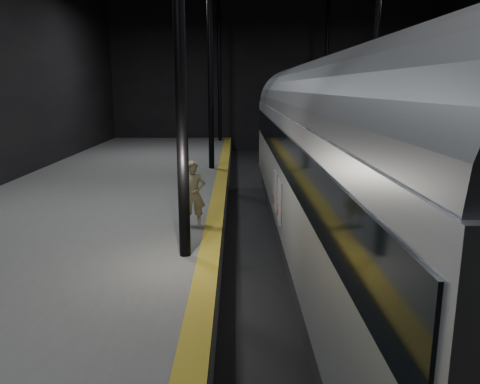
{
  "coord_description": "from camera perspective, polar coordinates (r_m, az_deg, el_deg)",
  "views": [
    {
      "loc": [
        -2.61,
        -14.32,
        4.83
      ],
      "look_at": [
        -2.51,
        -1.74,
        2.0
      ],
      "focal_mm": 35.0,
      "sensor_mm": 36.0,
      "label": 1
    }
  ],
  "objects": [
    {
      "name": "track",
      "position": [
        15.31,
        9.42,
        -5.62
      ],
      "size": [
        2.4,
        43.0,
        0.24
      ],
      "color": "#3F3328",
      "rests_on": "ground"
    },
    {
      "name": "ground",
      "position": [
        15.33,
        9.41,
        -5.86
      ],
      "size": [
        44.0,
        44.0,
        0.0
      ],
      "primitive_type": "plane",
      "color": "black",
      "rests_on": "ground"
    },
    {
      "name": "platform_left",
      "position": [
        15.74,
        -18.6,
        -3.97
      ],
      "size": [
        9.0,
        43.8,
        1.0
      ],
      "primitive_type": "cube",
      "color": "#555552",
      "rests_on": "ground"
    },
    {
      "name": "woman",
      "position": [
        13.0,
        -5.71,
        -0.27
      ],
      "size": [
        0.7,
        0.49,
        1.86
      ],
      "primitive_type": "imported",
      "rotation": [
        0.0,
        0.0,
        0.06
      ],
      "color": "tan",
      "rests_on": "platform_left"
    },
    {
      "name": "tactile_strip",
      "position": [
        14.83,
        -2.93,
        -2.28
      ],
      "size": [
        0.5,
        43.8,
        0.01
      ],
      "primitive_type": "cube",
      "color": "olive",
      "rests_on": "platform_left"
    },
    {
      "name": "train",
      "position": [
        12.85,
        11.28,
        4.56
      ],
      "size": [
        3.08,
        20.58,
        5.5
      ],
      "color": "#AAADB3",
      "rests_on": "ground"
    }
  ]
}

